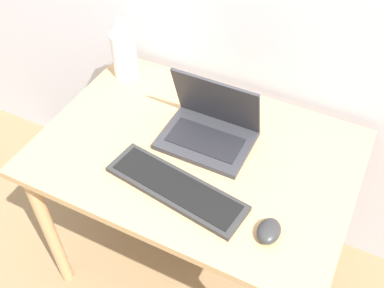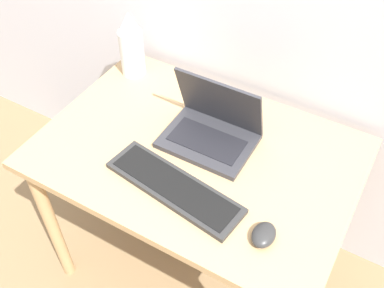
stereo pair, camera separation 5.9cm
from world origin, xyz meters
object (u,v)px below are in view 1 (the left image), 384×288
(keyboard, at_px, (176,188))
(vase, at_px, (123,47))
(mouse, at_px, (269,231))
(laptop, at_px, (210,127))

(keyboard, distance_m, vase, 0.65)
(mouse, xyz_separation_m, vase, (-0.78, 0.47, 0.11))
(laptop, bearing_deg, mouse, -41.81)
(laptop, xyz_separation_m, vase, (-0.46, 0.18, 0.08))
(mouse, bearing_deg, keyboard, 175.25)
(mouse, bearing_deg, laptop, 138.19)
(keyboard, distance_m, mouse, 0.32)
(laptop, xyz_separation_m, keyboard, (0.00, -0.26, -0.04))
(keyboard, xyz_separation_m, vase, (-0.46, 0.44, 0.12))
(laptop, distance_m, mouse, 0.43)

